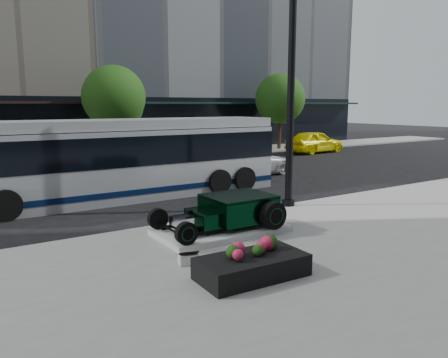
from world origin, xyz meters
TOP-DOWN VIEW (x-y plane):
  - ground at (0.00, 0.00)m, footprint 120.00×120.00m
  - sidewalk_far at (0.00, 14.00)m, footprint 70.00×4.00m
  - street_trees at (1.15, 13.07)m, footprint 29.80×3.80m
  - display_plinth at (-1.99, -3.67)m, footprint 3.40×1.80m
  - hot_rod at (-1.66, -3.67)m, footprint 3.22×2.00m
  - info_plaque at (-3.80, -5.21)m, footprint 0.47×0.40m
  - lamppost at (1.62, -2.20)m, footprint 0.43×0.43m
  - flower_planter at (-3.10, -6.52)m, footprint 2.19×1.16m
  - transit_bus at (-2.31, 2.54)m, footprint 12.12×2.88m
  - white_sedan at (4.77, 4.32)m, footprint 4.76×1.97m
  - yellow_taxi at (14.88, 10.05)m, footprint 4.90×2.30m

SIDE VIEW (x-z plane):
  - ground at x=0.00m, z-range 0.00..0.00m
  - sidewalk_far at x=0.00m, z-range 0.00..0.12m
  - display_plinth at x=-1.99m, z-range 0.12..0.27m
  - info_plaque at x=-3.80m, z-range 0.09..0.40m
  - flower_planter at x=-3.10m, z-range 0.03..0.72m
  - white_sedan at x=4.77m, z-range 0.00..1.38m
  - hot_rod at x=-1.66m, z-range 0.29..1.10m
  - yellow_taxi at x=14.88m, z-range 0.00..1.62m
  - transit_bus at x=-2.31m, z-range 0.02..2.95m
  - lamppost at x=1.62m, z-range -0.18..7.70m
  - street_trees at x=1.15m, z-range 0.92..6.62m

